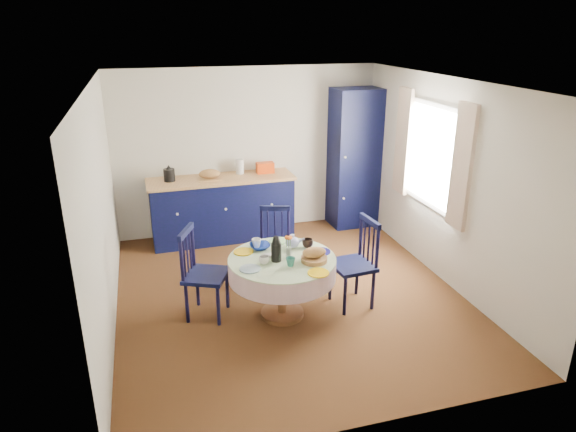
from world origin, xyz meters
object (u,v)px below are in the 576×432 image
(dining_table, at_px, (283,268))
(mug_d, at_px, (256,243))
(cobalt_bowl, at_px, (260,246))
(chair_far, at_px, (274,245))
(kitchen_counter, at_px, (222,207))
(chair_right, at_px, (356,262))
(pantry_cabinet, at_px, (355,158))
(mug_c, at_px, (308,243))
(chair_left, at_px, (202,273))
(mug_b, at_px, (291,262))
(mug_a, at_px, (264,260))

(dining_table, relative_size, mug_d, 10.87)
(dining_table, height_order, cobalt_bowl, dining_table)
(chair_far, height_order, mug_d, chair_far)
(kitchen_counter, relative_size, cobalt_bowl, 9.52)
(chair_far, distance_m, cobalt_bowl, 0.68)
(dining_table, xyz_separation_m, cobalt_bowl, (-0.18, 0.31, 0.15))
(chair_far, height_order, chair_right, chair_right)
(pantry_cabinet, distance_m, mug_c, 2.71)
(cobalt_bowl, bearing_deg, kitchen_counter, 92.91)
(chair_left, height_order, chair_far, chair_left)
(chair_right, distance_m, cobalt_bowl, 1.11)
(mug_b, bearing_deg, pantry_cabinet, 55.29)
(pantry_cabinet, bearing_deg, dining_table, -129.43)
(kitchen_counter, height_order, chair_far, kitchen_counter)
(mug_c, xyz_separation_m, cobalt_bowl, (-0.53, 0.11, -0.02))
(chair_left, relative_size, mug_a, 9.36)
(mug_b, xyz_separation_m, cobalt_bowl, (-0.21, 0.51, -0.02))
(dining_table, distance_m, mug_b, 0.26)
(dining_table, height_order, mug_d, dining_table)
(dining_table, relative_size, mug_c, 9.43)
(kitchen_counter, height_order, cobalt_bowl, kitchen_counter)
(pantry_cabinet, distance_m, chair_far, 2.41)
(mug_a, xyz_separation_m, mug_c, (0.57, 0.28, 0.01))
(mug_a, height_order, cobalt_bowl, mug_a)
(chair_left, relative_size, mug_b, 10.33)
(dining_table, xyz_separation_m, mug_c, (0.35, 0.20, 0.17))
(mug_a, bearing_deg, chair_far, 69.53)
(kitchen_counter, relative_size, dining_table, 1.84)
(kitchen_counter, distance_m, mug_c, 2.29)
(dining_table, height_order, chair_right, chair_right)
(chair_right, bearing_deg, cobalt_bowl, -110.54)
(mug_b, bearing_deg, chair_right, 15.11)
(mug_d, xyz_separation_m, cobalt_bowl, (0.03, -0.05, -0.02))
(mug_a, relative_size, mug_b, 1.10)
(dining_table, relative_size, mug_a, 10.63)
(chair_far, distance_m, mug_c, 0.75)
(mug_c, bearing_deg, chair_right, -18.80)
(pantry_cabinet, relative_size, chair_right, 2.08)
(chair_left, distance_m, chair_far, 1.14)
(mug_c, height_order, mug_d, mug_d)
(kitchen_counter, height_order, chair_left, kitchen_counter)
(kitchen_counter, xyz_separation_m, mug_d, (0.08, -2.03, 0.27))
(mug_d, bearing_deg, kitchen_counter, 92.20)
(dining_table, distance_m, chair_far, 0.88)
(chair_right, bearing_deg, chair_left, -103.08)
(chair_right, height_order, mug_a, chair_right)
(kitchen_counter, bearing_deg, mug_d, -88.90)
(chair_left, bearing_deg, mug_d, -56.74)
(kitchen_counter, relative_size, mug_c, 17.36)
(mug_a, distance_m, mug_d, 0.44)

